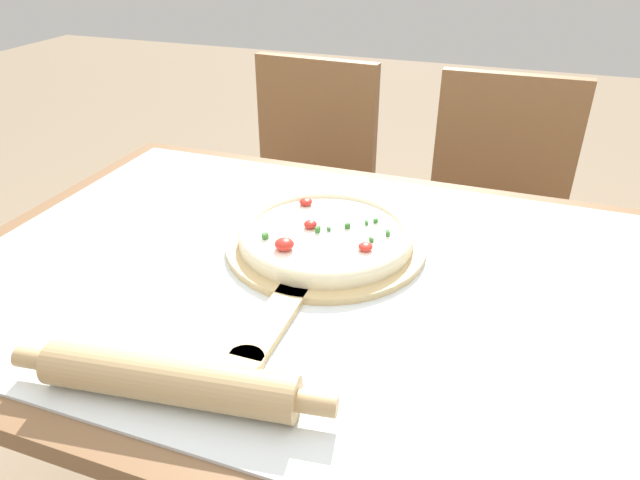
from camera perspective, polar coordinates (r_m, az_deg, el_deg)
name	(u,v)px	position (r m, az deg, el deg)	size (l,w,h in m)	color
dining_table	(317,333)	(0.98, -0.30, -9.25)	(1.20, 0.84, 0.76)	brown
towel_cloth	(317,271)	(0.91, -0.32, -3.10)	(1.12, 0.76, 0.00)	silver
pizza_peel	(322,250)	(0.95, 0.20, -0.97)	(0.34, 0.50, 0.01)	tan
pizza	(326,234)	(0.96, 0.58, 0.57)	(0.29, 0.29, 0.04)	beige
rolling_pin	(169,380)	(0.70, -14.85, -13.37)	(0.39, 0.09, 0.05)	tan
chair_left	(305,190)	(1.76, -1.53, 5.04)	(0.42, 0.42, 0.90)	brown
chair_right	(493,218)	(1.66, 16.87, 2.10)	(0.40, 0.40, 0.90)	brown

